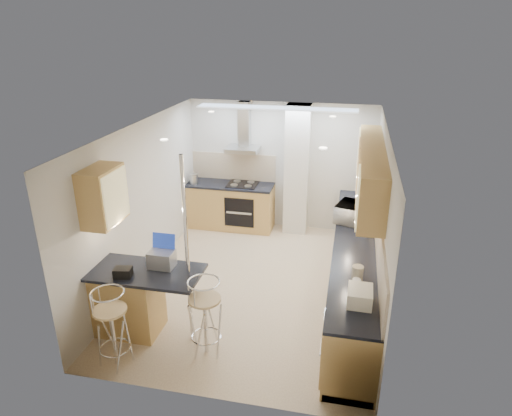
% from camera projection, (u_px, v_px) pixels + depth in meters
% --- Properties ---
extents(ground, '(4.80, 4.80, 0.00)m').
position_uv_depth(ground, '(255.00, 285.00, 7.23)').
color(ground, tan).
rests_on(ground, ground).
extents(room_shell, '(3.64, 4.84, 2.51)m').
position_uv_depth(room_shell, '(281.00, 187.00, 6.93)').
color(room_shell, silver).
rests_on(room_shell, ground).
extents(right_counter, '(0.63, 4.40, 0.92)m').
position_uv_depth(right_counter, '(353.00, 269.00, 6.77)').
color(right_counter, tan).
rests_on(right_counter, ground).
extents(back_counter, '(1.70, 0.63, 0.92)m').
position_uv_depth(back_counter, '(231.00, 205.00, 9.15)').
color(back_counter, tan).
rests_on(back_counter, ground).
extents(peninsula, '(1.47, 0.72, 0.94)m').
position_uv_depth(peninsula, '(147.00, 302.00, 5.96)').
color(peninsula, tan).
rests_on(peninsula, ground).
extents(microwave, '(0.50, 0.61, 0.29)m').
position_uv_depth(microwave, '(349.00, 212.00, 7.25)').
color(microwave, white).
rests_on(microwave, right_counter).
extents(laptop, '(0.32, 0.24, 0.22)m').
position_uv_depth(laptop, '(162.00, 259.00, 5.84)').
color(laptop, '#9A9CA2').
rests_on(laptop, peninsula).
extents(bag, '(0.24, 0.19, 0.12)m').
position_uv_depth(bag, '(123.00, 272.00, 5.64)').
color(bag, black).
rests_on(bag, peninsula).
extents(bar_stool_near, '(0.46, 0.46, 1.02)m').
position_uv_depth(bar_stool_near, '(112.00, 328.00, 5.39)').
color(bar_stool_near, tan).
rests_on(bar_stool_near, ground).
extents(bar_stool_end, '(0.59, 0.59, 1.04)m').
position_uv_depth(bar_stool_end, '(205.00, 317.00, 5.58)').
color(bar_stool_end, tan).
rests_on(bar_stool_end, ground).
extents(jar_a, '(0.15, 0.15, 0.19)m').
position_uv_depth(jar_a, '(366.00, 230.00, 6.76)').
color(jar_a, white).
rests_on(jar_a, right_counter).
extents(jar_b, '(0.15, 0.15, 0.15)m').
position_uv_depth(jar_b, '(362.00, 217.00, 7.25)').
color(jar_b, white).
rests_on(jar_b, right_counter).
extents(jar_c, '(0.16, 0.16, 0.20)m').
position_uv_depth(jar_c, '(357.00, 274.00, 5.56)').
color(jar_c, '#C2B69B').
rests_on(jar_c, right_counter).
extents(jar_d, '(0.13, 0.13, 0.12)m').
position_uv_depth(jar_d, '(356.00, 284.00, 5.42)').
color(jar_d, white).
rests_on(jar_d, right_counter).
extents(bread_bin, '(0.28, 0.35, 0.18)m').
position_uv_depth(bread_bin, '(360.00, 296.00, 5.12)').
color(bread_bin, white).
rests_on(bread_bin, right_counter).
extents(kettle, '(0.16, 0.16, 0.20)m').
position_uv_depth(kettle, '(194.00, 179.00, 8.95)').
color(kettle, '#B9BCBE').
rests_on(kettle, back_counter).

